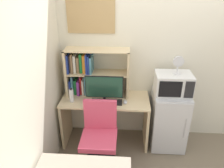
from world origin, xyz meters
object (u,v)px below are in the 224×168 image
(mini_fridge, at_px, (168,120))
(desk_fan, at_px, (178,64))
(monitor, at_px, (104,88))
(water_bottle, at_px, (71,95))
(keyboard, at_px, (107,102))
(wall_corkboard, at_px, (91,17))
(microwave, at_px, (173,84))
(desk_chair, at_px, (100,140))
(computer_mouse, at_px, (125,102))
(hutch_bookshelf, at_px, (87,72))

(mini_fridge, distance_m, desk_fan, 0.88)
(monitor, height_order, mini_fridge, monitor)
(water_bottle, relative_size, mini_fridge, 0.24)
(keyboard, xyz_separation_m, desk_fan, (0.94, 0.11, 0.55))
(water_bottle, relative_size, wall_corkboard, 0.32)
(desk_fan, distance_m, wall_corkboard, 1.33)
(keyboard, bearing_deg, desk_fan, 6.50)
(monitor, distance_m, water_bottle, 0.48)
(microwave, height_order, desk_chair, microwave)
(keyboard, relative_size, computer_mouse, 4.19)
(keyboard, relative_size, mini_fridge, 0.49)
(microwave, xyz_separation_m, desk_chair, (-0.97, -0.48, -0.63))
(desk_chair, distance_m, wall_corkboard, 1.66)
(computer_mouse, bearing_deg, desk_chair, -130.72)
(hutch_bookshelf, distance_m, keyboard, 0.53)
(microwave, distance_m, wall_corkboard, 1.45)
(water_bottle, bearing_deg, wall_corkboard, 57.14)
(keyboard, bearing_deg, wall_corkboard, 121.23)
(mini_fridge, bearing_deg, desk_fan, -3.88)
(keyboard, distance_m, computer_mouse, 0.26)
(wall_corkboard, bearing_deg, water_bottle, -122.86)
(keyboard, height_order, computer_mouse, computer_mouse)
(computer_mouse, xyz_separation_m, mini_fridge, (0.65, 0.10, -0.34))
(mini_fridge, height_order, desk_chair, desk_chair)
(hutch_bookshelf, relative_size, keyboard, 2.10)
(water_bottle, xyz_separation_m, microwave, (1.40, 0.11, 0.17))
(desk_chair, bearing_deg, water_bottle, 139.24)
(monitor, bearing_deg, wall_corkboard, 117.61)
(water_bottle, height_order, wall_corkboard, wall_corkboard)
(monitor, distance_m, computer_mouse, 0.36)
(microwave, bearing_deg, desk_fan, -9.54)
(water_bottle, bearing_deg, computer_mouse, 0.78)
(mini_fridge, height_order, wall_corkboard, wall_corkboard)
(hutch_bookshelf, height_order, microwave, hutch_bookshelf)
(microwave, bearing_deg, computer_mouse, -171.03)
(microwave, bearing_deg, water_bottle, -175.41)
(monitor, relative_size, desk_chair, 0.56)
(hutch_bookshelf, xyz_separation_m, water_bottle, (-0.19, -0.27, -0.25))
(wall_corkboard, bearing_deg, microwave, -13.79)
(computer_mouse, relative_size, mini_fridge, 0.12)
(microwave, xyz_separation_m, wall_corkboard, (-1.15, 0.28, 0.84))
(desk_chair, bearing_deg, microwave, 26.29)
(monitor, bearing_deg, water_bottle, 179.98)
(desk_chair, bearing_deg, keyboard, 79.97)
(computer_mouse, bearing_deg, keyboard, -177.87)
(monitor, xyz_separation_m, keyboard, (0.03, 0.00, -0.21))
(water_bottle, xyz_separation_m, mini_fridge, (1.40, 0.11, -0.42))
(computer_mouse, relative_size, water_bottle, 0.49)
(hutch_bookshelf, height_order, water_bottle, hutch_bookshelf)
(computer_mouse, distance_m, mini_fridge, 0.74)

